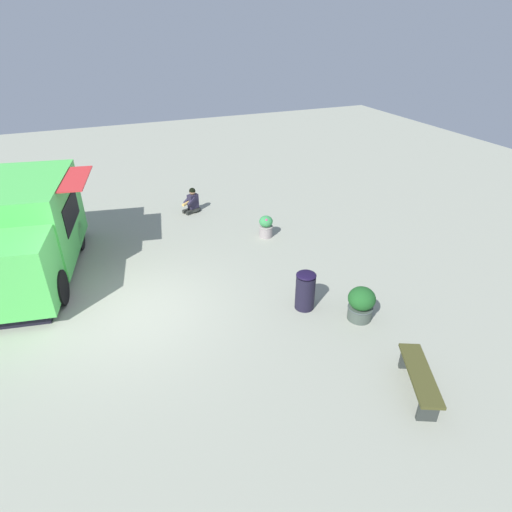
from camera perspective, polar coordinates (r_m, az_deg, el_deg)
The scene contains 7 objects.
ground_plane at distance 10.22m, azimuth -16.00°, elevation -7.14°, with size 40.00×40.00×0.00m, color #989B8A.
food_truck at distance 12.18m, azimuth -29.19°, elevation 2.48°, with size 3.52×5.04×2.36m.
person_customer at distance 14.81m, azimuth -8.63°, elevation 7.18°, with size 0.76×0.61×0.86m.
planter_flowering_near at distance 12.90m, azimuth 1.35°, elevation 4.07°, with size 0.43×0.43×0.68m.
planter_flowering_far at distance 9.64m, azimuth 14.07°, elevation -6.24°, with size 0.61×0.61×0.80m.
plaza_bench at distance 8.30m, azimuth 21.29°, elevation -15.13°, with size 1.02×1.55×0.47m.
trash_bin at distance 9.72m, azimuth 6.70°, elevation -4.65°, with size 0.46×0.46×0.94m.
Camera 1 is at (-0.38, -8.31, 5.93)m, focal length 29.48 mm.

